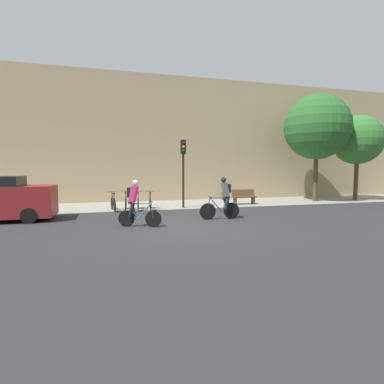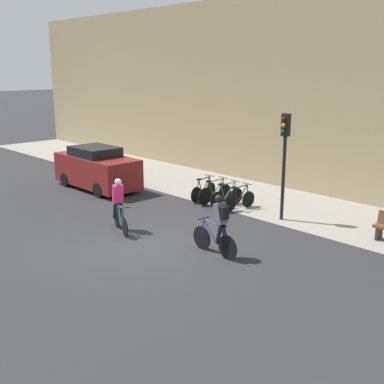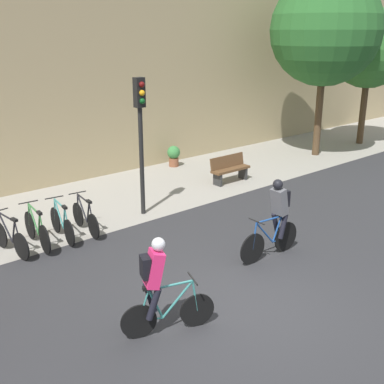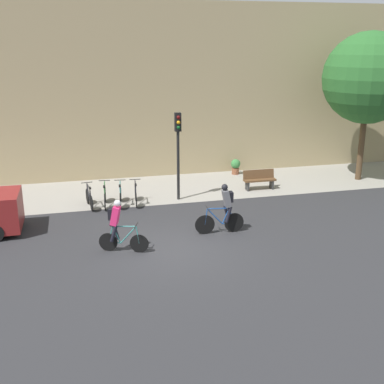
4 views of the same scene
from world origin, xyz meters
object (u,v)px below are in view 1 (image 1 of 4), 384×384
Objects in this scene: cyclist_grey at (224,197)px; parked_bike_0 at (113,203)px; parked_bike_3 at (150,202)px; parked_bike_1 at (126,202)px; bench at (244,197)px; cyclist_pink at (135,201)px; traffic_light_pole at (183,161)px; potted_plant at (224,194)px; parked_bike_2 at (138,202)px.

cyclist_grey reaches higher than parked_bike_0.
cyclist_grey is at bearing -56.35° from parked_bike_3.
parked_bike_1 is 1.26m from parked_bike_3.
bench is at bearing 5.28° from parked_bike_0.
parked_bike_0 is (-0.73, 4.64, -0.56)m from cyclist_pink.
potted_plant is (3.69, 3.33, -2.12)m from traffic_light_pole.
traffic_light_pole is (2.47, 0.13, 2.17)m from parked_bike_2.
potted_plant is (7.42, 3.46, 0.05)m from parked_bike_0.
cyclist_grey is 0.48× the size of traffic_light_pole.
parked_bike_3 is at bearing -147.99° from potted_plant.
parked_bike_3 is (-2.61, 3.92, -0.56)m from cyclist_grey.
bench is at bearing 8.41° from traffic_light_pole.
parked_bike_0 is 2.03× the size of potted_plant.
potted_plant is (2.92, 7.38, -0.51)m from cyclist_grey.
bench reaches higher than potted_plant.
cyclist_grey is 1.03× the size of parked_bike_1.
parked_bike_3 is (1.89, -0.00, -0.00)m from parked_bike_0.
traffic_light_pole is (3.01, 4.77, 1.61)m from cyclist_pink.
parked_bike_1 is 7.04m from bench.
parked_bike_0 is at bearing 98.92° from cyclist_pink.
cyclist_grey reaches higher than parked_bike_3.
parked_bike_1 is 1.06× the size of parked_bike_2.
parked_bike_0 is 0.97× the size of parked_bike_2.
parked_bike_1 reaches higher than parked_bike_2.
cyclist_pink reaches higher than potted_plant.
parked_bike_2 is at bearing 179.98° from parked_bike_3.
parked_bike_2 reaches higher than parked_bike_0.
potted_plant is at bearing 50.43° from cyclist_pink.
cyclist_grey reaches higher than bench.
parked_bike_3 is 0.43× the size of traffic_light_pole.
parked_bike_2 is at bearing -173.69° from bench.
cyclist_grey is at bearing -45.36° from parked_bike_1.
traffic_light_pole is 5.40m from potted_plant.
bench is at bearing -85.70° from potted_plant.
parked_bike_2 is 1.10× the size of bench.
parked_bike_3 is 2.85m from traffic_light_pole.
cyclist_pink reaches higher than parked_bike_1.
parked_bike_1 is (-3.87, 3.92, -0.54)m from cyclist_grey.
parked_bike_1 is 1.17× the size of bench.
cyclist_pink is 1.07× the size of parked_bike_2.
cyclist_pink is 4.71m from parked_bike_2.
parked_bike_0 is 1.07× the size of bench.
cyclist_grey is (3.78, 0.72, -0.00)m from cyclist_pink.
parked_bike_1 is at bearing -180.00° from parked_bike_3.
cyclist_grey is 4.43m from traffic_light_pole.
traffic_light_pole reaches higher than parked_bike_3.
parked_bike_1 is at bearing -0.02° from parked_bike_0.
parked_bike_1 is 1.09× the size of parked_bike_3.
parked_bike_3 is at bearing -0.02° from parked_bike_2.
bench is (7.63, 0.70, 0.08)m from parked_bike_0.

